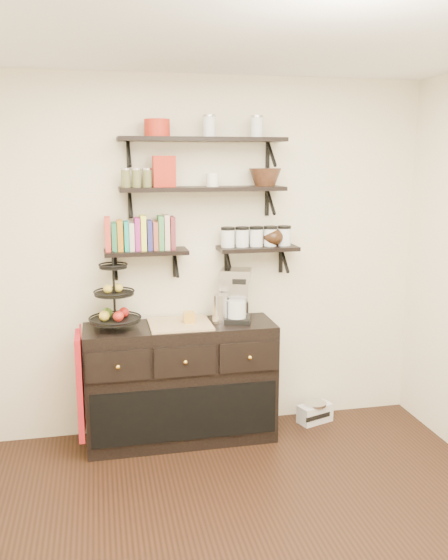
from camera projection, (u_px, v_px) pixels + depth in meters
The scene contains 20 objects.
ceiling at pixel (266, 18), 2.58m from camera, with size 3.50×3.50×0.02m, color white.
back_wall at pixel (200, 259), 4.53m from camera, with size 3.50×0.02×2.70m, color white.
shelf_top at pixel (202, 140), 4.22m from camera, with size 1.20×0.27×0.23m.
shelf_mid at pixel (203, 189), 4.29m from camera, with size 1.20×0.27×0.23m.
shelf_low_left at pixel (146, 253), 4.31m from camera, with size 0.60×0.25×0.23m.
shelf_low_right at pixel (257, 249), 4.48m from camera, with size 0.60×0.25×0.23m.
cookbooks at pixel (138, 234), 4.27m from camera, with size 0.43×0.15×0.26m.
glass_canisters at pixel (256, 238), 4.46m from camera, with size 0.54×0.10×0.13m.
sideboard at pixel (181, 382), 4.44m from camera, with size 1.40×0.50×0.92m.
fruit_stand at pixel (115, 304), 4.22m from camera, with size 0.36×0.36×0.54m.
candle at pixel (189, 317), 4.35m from camera, with size 0.08×0.08×0.08m, color #BE892B.
coffee_maker at pixel (235, 296), 4.43m from camera, with size 0.27×0.27×0.40m.
thermal_carafe at pixel (220, 309), 4.37m from camera, with size 0.11×0.11×0.22m, color silver.
apron at pixel (80, 385), 4.18m from camera, with size 0.04×0.32×0.74m, color maroon.
radio at pixel (315, 412), 4.80m from camera, with size 0.30×0.23×0.17m.
recipe_box at pixel (164, 171), 4.21m from camera, with size 0.16×0.06×0.22m, color #A92313.
walnut_bowl at pixel (265, 177), 4.37m from camera, with size 0.24×0.24×0.13m, color black, non-canonical shape.
ramekins at pixel (212, 180), 4.29m from camera, with size 0.09×0.09×0.10m, color white.
teapot at pixel (273, 236), 4.49m from camera, with size 0.21×0.15×0.15m, color black, non-canonical shape.
red_pot at pixel (157, 128), 4.14m from camera, with size 0.18×0.18×0.12m, color #A92313.
Camera 1 is at (-0.76, -2.66, 2.10)m, focal length 38.00 mm.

